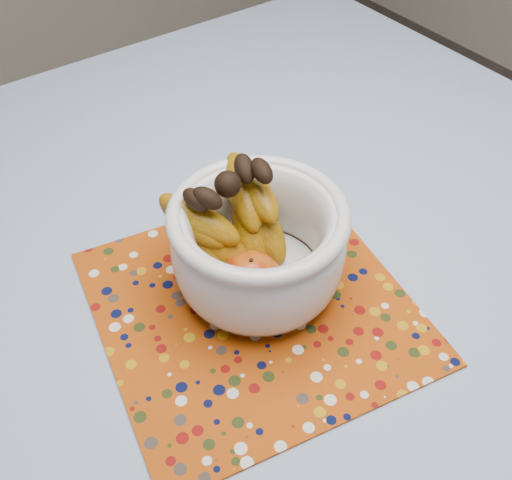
% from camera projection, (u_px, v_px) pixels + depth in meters
% --- Properties ---
extents(table, '(1.20, 1.20, 0.75)m').
position_uv_depth(table, '(274.00, 265.00, 0.99)').
color(table, brown).
rests_on(table, ground).
extents(tablecloth, '(1.32, 1.32, 0.01)m').
position_uv_depth(tablecloth, '(275.00, 230.00, 0.93)').
color(tablecloth, slate).
rests_on(tablecloth, table).
extents(placemat, '(0.47, 0.47, 0.00)m').
position_uv_depth(placemat, '(253.00, 306.00, 0.81)').
color(placemat, '#9B3A08').
rests_on(placemat, tablecloth).
extents(fruit_bowl, '(0.25, 0.25, 0.19)m').
position_uv_depth(fruit_bowl, '(247.00, 237.00, 0.79)').
color(fruit_bowl, silver).
rests_on(fruit_bowl, placemat).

